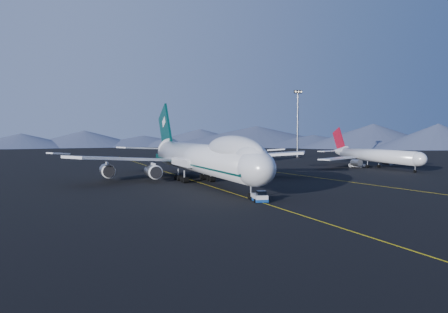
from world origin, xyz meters
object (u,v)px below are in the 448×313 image
object	(u,v)px
boeing_747	(202,158)
service_van	(358,165)
second_jet	(374,156)
floodlight_mast	(298,124)
pushback_tug	(259,198)

from	to	relation	value
boeing_747	service_van	distance (m)	66.02
boeing_747	second_jet	bearing A→B (deg)	18.90
boeing_747	service_van	world-z (taller)	boeing_747
boeing_747	second_jet	world-z (taller)	boeing_747
service_van	second_jet	bearing A→B (deg)	-77.81
second_jet	service_van	world-z (taller)	second_jet
second_jet	floodlight_mast	size ratio (longest dim) A/B	1.58
boeing_747	second_jet	distance (m)	67.85
pushback_tug	service_van	distance (m)	81.79
pushback_tug	floodlight_mast	distance (m)	127.93
service_van	floodlight_mast	xyz separation A→B (m)	(7.99, 52.15, 13.49)
pushback_tug	floodlight_mast	bearing A→B (deg)	68.60
second_jet	floodlight_mast	bearing A→B (deg)	82.45
boeing_747	floodlight_mast	bearing A→B (deg)	48.50
boeing_747	floodlight_mast	world-z (taller)	floodlight_mast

